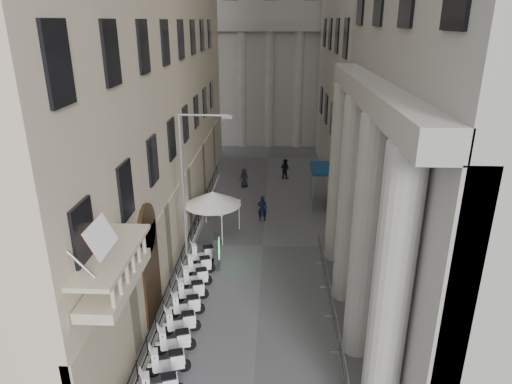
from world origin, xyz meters
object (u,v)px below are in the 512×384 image
(pedestrian_b, at_px, (285,169))
(pedestrian_a, at_px, (262,208))
(security_tent, at_px, (208,196))
(street_lamp, at_px, (189,179))
(info_kiosk, at_px, (217,252))

(pedestrian_b, bearing_deg, pedestrian_a, 109.45)
(security_tent, distance_m, pedestrian_b, 12.08)
(street_lamp, distance_m, pedestrian_b, 17.00)
(security_tent, distance_m, info_kiosk, 5.20)
(pedestrian_a, bearing_deg, street_lamp, 59.47)
(street_lamp, height_order, pedestrian_b, street_lamp)
(info_kiosk, height_order, pedestrian_a, info_kiosk)
(info_kiosk, bearing_deg, pedestrian_a, 65.16)
(info_kiosk, distance_m, pedestrian_a, 6.92)
(street_lamp, relative_size, pedestrian_b, 4.96)
(info_kiosk, bearing_deg, street_lamp, 168.42)
(security_tent, xyz_separation_m, street_lamp, (-0.25, -4.71, 2.75))
(security_tent, height_order, info_kiosk, security_tent)
(security_tent, relative_size, pedestrian_b, 2.05)
(security_tent, xyz_separation_m, pedestrian_b, (5.15, 10.82, -1.56))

